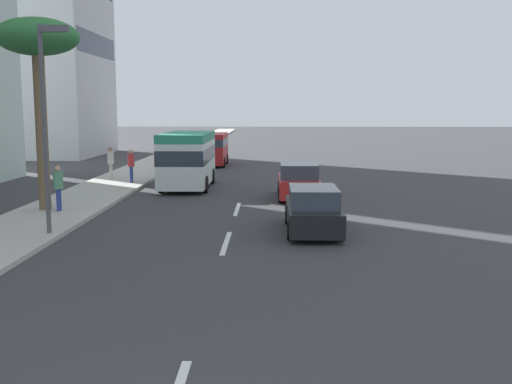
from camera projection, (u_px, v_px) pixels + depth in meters
name	position (u px, v px, depth m)	size (l,w,h in m)	color
ground_plane	(248.00, 176.00, 36.64)	(198.00, 198.00, 0.00)	#38383A
sidewalk_right	(133.00, 175.00, 36.80)	(162.00, 3.44, 0.15)	#B2ADA3
lane_stripe_mid	(226.00, 243.00, 18.52)	(3.20, 0.16, 0.01)	silver
lane_stripe_far	(237.00, 209.00, 24.71)	(3.20, 0.16, 0.01)	silver
car_lead	(313.00, 210.00, 20.10)	(4.42, 1.78, 1.53)	black
van_second	(212.00, 147.00, 43.38)	(4.91, 2.13, 2.31)	#A51E1E
minibus_third	(187.00, 158.00, 31.06)	(6.05, 2.44, 2.87)	silver
car_fourth	(299.00, 182.00, 27.59)	(4.14, 1.89, 1.62)	#A51E1E
pedestrian_near_lamp	(58.00, 186.00, 23.32)	(0.37, 0.39, 1.77)	navy
pedestrian_mid_block	(131.00, 164.00, 32.24)	(0.32, 0.38, 1.79)	navy
pedestrian_by_tree	(111.00, 161.00, 33.66)	(0.30, 0.35, 1.82)	beige
palm_tree	(37.00, 45.00, 22.91)	(3.17, 3.17, 7.39)	brown
street_lamp	(47.00, 106.00, 18.70)	(0.24, 0.97, 6.54)	#4C4C51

